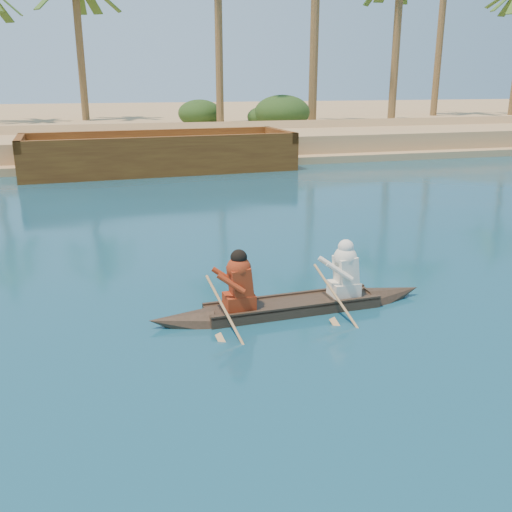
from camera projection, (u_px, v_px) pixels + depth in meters
name	position (u px, v px, depth m)	size (l,w,h in m)	color
ground	(443.00, 434.00, 6.86)	(160.00, 160.00, 0.00)	#0C384D
sandy_embankment	(134.00, 123.00, 49.78)	(150.00, 51.00, 1.50)	tan
palm_grove	(142.00, 17.00, 36.65)	(110.00, 14.00, 16.00)	#356322
shrub_cluster	(153.00, 129.00, 35.44)	(100.00, 6.00, 2.40)	#1D3B15
canoe	(293.00, 297.00, 10.44)	(5.33, 0.91, 1.46)	#3B2A20
barge_mid	(160.00, 155.00, 26.66)	(12.53, 4.71, 2.06)	brown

